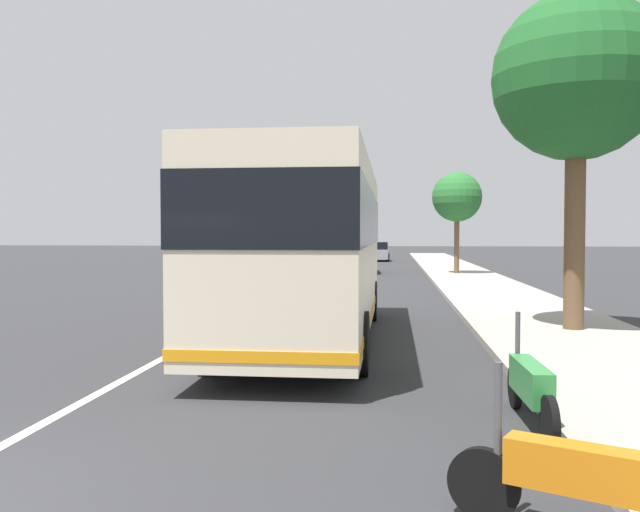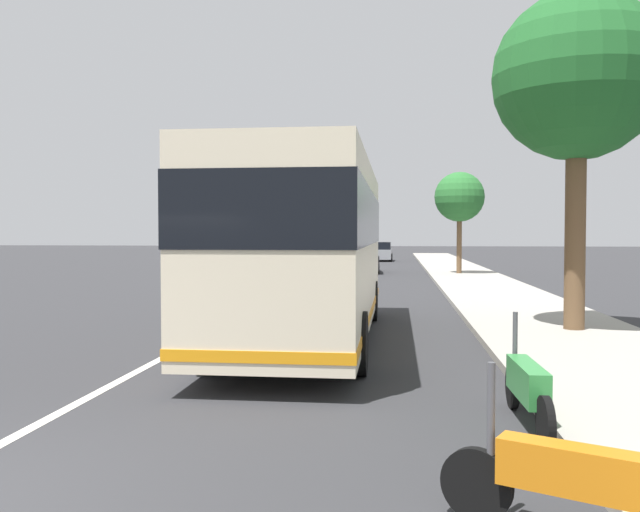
{
  "view_description": "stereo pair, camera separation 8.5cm",
  "coord_description": "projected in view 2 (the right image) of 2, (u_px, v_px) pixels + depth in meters",
  "views": [
    {
      "loc": [
        -4.6,
        -4.01,
        2.2
      ],
      "look_at": [
        9.54,
        -2.46,
        1.71
      ],
      "focal_mm": 37.24,
      "sensor_mm": 36.0,
      "label": 1
    },
    {
      "loc": [
        -4.59,
        -4.09,
        2.2
      ],
      "look_at": [
        9.54,
        -2.46,
        1.71
      ],
      "focal_mm": 37.24,
      "sensor_mm": 36.0,
      "label": 2
    }
  ],
  "objects": [
    {
      "name": "sidewalk_curb",
      "position": [
        560.0,
        333.0,
        14.16
      ],
      "size": [
        110.0,
        3.6,
        0.14
      ],
      "primitive_type": "cube",
      "color": "#9E998E",
      "rests_on": "ground"
    },
    {
      "name": "lane_divider_line",
      "position": [
        215.0,
        330.0,
        15.03
      ],
      "size": [
        110.0,
        0.16,
        0.01
      ],
      "primitive_type": "cube",
      "color": "silver",
      "rests_on": "ground"
    },
    {
      "name": "coach_bus",
      "position": [
        309.0,
        242.0,
        13.52
      ],
      "size": [
        10.17,
        2.69,
        3.55
      ],
      "rotation": [
        0.0,
        0.0,
        0.0
      ],
      "color": "beige",
      "rests_on": "ground"
    },
    {
      "name": "motorcycle_angled",
      "position": [
        575.0,
        482.0,
        4.67
      ],
      "size": [
        0.97,
        1.84,
        1.23
      ],
      "rotation": [
        0.0,
        0.0,
        1.11
      ],
      "color": "black",
      "rests_on": "ground"
    },
    {
      "name": "motorcycle_by_tree",
      "position": [
        527.0,
        387.0,
        7.5
      ],
      "size": [
        2.21,
        0.27,
        1.23
      ],
      "rotation": [
        0.0,
        0.0,
        0.03
      ],
      "color": "black",
      "rests_on": "ground"
    },
    {
      "name": "car_ahead_same_lane",
      "position": [
        362.0,
        260.0,
        37.33
      ],
      "size": [
        4.69,
        2.12,
        1.43
      ],
      "rotation": [
        0.0,
        0.0,
        0.07
      ],
      "color": "black",
      "rests_on": "ground"
    },
    {
      "name": "car_far_distant",
      "position": [
        380.0,
        252.0,
        52.53
      ],
      "size": [
        3.95,
        1.98,
        1.5
      ],
      "rotation": [
        0.0,
        0.0,
        -0.02
      ],
      "color": "gray",
      "rests_on": "ground"
    },
    {
      "name": "car_behind_bus",
      "position": [
        297.0,
        256.0,
        45.16
      ],
      "size": [
        4.54,
        2.09,
        1.41
      ],
      "rotation": [
        0.0,
        0.0,
        3.2
      ],
      "color": "silver",
      "rests_on": "ground"
    },
    {
      "name": "car_oncoming",
      "position": [
        310.0,
        254.0,
        50.5
      ],
      "size": [
        4.33,
        1.99,
        1.33
      ],
      "rotation": [
        0.0,
        0.0,
        3.19
      ],
      "color": "#2D7238",
      "rests_on": "ground"
    },
    {
      "name": "roadside_tree_mid_block",
      "position": [
        577.0,
        79.0,
        14.07
      ],
      "size": [
        3.56,
        3.56,
        7.32
      ],
      "color": "brown",
      "rests_on": "ground"
    },
    {
      "name": "roadside_tree_far_block",
      "position": [
        460.0,
        197.0,
        34.08
      ],
      "size": [
        2.56,
        2.56,
        5.35
      ],
      "color": "brown",
      "rests_on": "ground"
    }
  ]
}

